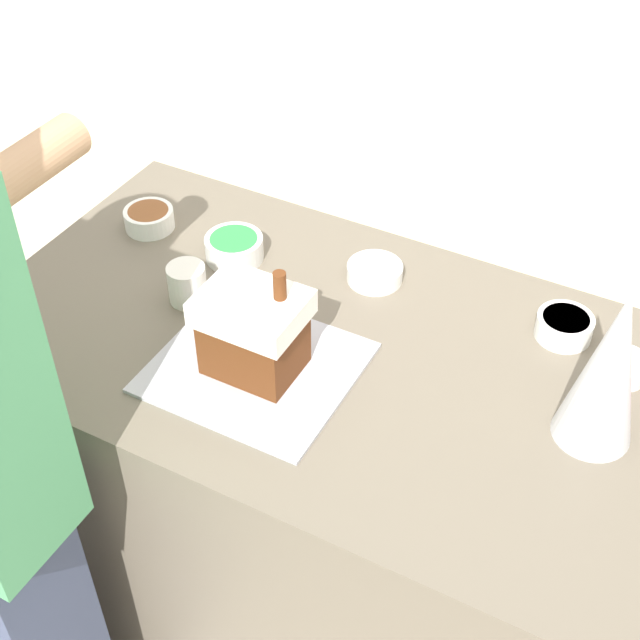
# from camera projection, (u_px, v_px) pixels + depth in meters

# --- Properties ---
(ground_plane) EXTENTS (12.00, 12.00, 0.00)m
(ground_plane) POSITION_uv_depth(u_px,v_px,m) (345.00, 602.00, 2.31)
(ground_plane) COLOR beige
(back_cabinet_block) EXTENTS (6.00, 0.60, 0.94)m
(back_cabinet_block) POSITION_uv_depth(u_px,v_px,m) (577.00, 129.00, 3.21)
(back_cabinet_block) COLOR beige
(back_cabinet_block) RESTS_ON ground_plane
(kitchen_island) EXTENTS (1.54, 0.80, 0.89)m
(kitchen_island) POSITION_uv_depth(u_px,v_px,m) (349.00, 496.00, 2.02)
(kitchen_island) COLOR #6B6051
(kitchen_island) RESTS_ON ground_plane
(baking_tray) EXTENTS (0.37, 0.34, 0.01)m
(baking_tray) POSITION_uv_depth(u_px,v_px,m) (256.00, 367.00, 1.69)
(baking_tray) COLOR #B2B2BC
(baking_tray) RESTS_ON kitchen_island
(gingerbread_house) EXTENTS (0.19, 0.15, 0.23)m
(gingerbread_house) POSITION_uv_depth(u_px,v_px,m) (253.00, 331.00, 1.63)
(gingerbread_house) COLOR #5B2D14
(gingerbread_house) RESTS_ON baking_tray
(decorative_tree) EXTENTS (0.14, 0.14, 0.33)m
(decorative_tree) POSITION_uv_depth(u_px,v_px,m) (610.00, 367.00, 1.47)
(decorative_tree) COLOR silver
(decorative_tree) RESTS_ON kitchen_island
(candy_bowl_behind_tray) EXTENTS (0.11, 0.11, 0.05)m
(candy_bowl_behind_tray) POSITION_uv_depth(u_px,v_px,m) (149.00, 218.00, 2.03)
(candy_bowl_behind_tray) COLOR white
(candy_bowl_behind_tray) RESTS_ON kitchen_island
(candy_bowl_far_right) EXTENTS (0.13, 0.13, 0.05)m
(candy_bowl_far_right) POSITION_uv_depth(u_px,v_px,m) (234.00, 247.00, 1.94)
(candy_bowl_far_right) COLOR silver
(candy_bowl_far_right) RESTS_ON kitchen_island
(candy_bowl_far_left) EXTENTS (0.12, 0.12, 0.04)m
(candy_bowl_far_left) POSITION_uv_depth(u_px,v_px,m) (375.00, 272.00, 1.89)
(candy_bowl_far_left) COLOR white
(candy_bowl_far_left) RESTS_ON kitchen_island
(candy_bowl_near_tray_right) EXTENTS (0.11, 0.11, 0.05)m
(candy_bowl_near_tray_right) POSITION_uv_depth(u_px,v_px,m) (564.00, 326.00, 1.75)
(candy_bowl_near_tray_right) COLOR white
(candy_bowl_near_tray_right) RESTS_ON kitchen_island
(candy_bowl_front_corner) EXTENTS (0.10, 0.10, 0.04)m
(candy_bowl_front_corner) POSITION_uv_depth(u_px,v_px,m) (623.00, 366.00, 1.67)
(candy_bowl_front_corner) COLOR silver
(candy_bowl_front_corner) RESTS_ON kitchen_island
(mug) EXTENTS (0.08, 0.08, 0.08)m
(mug) POSITION_uv_depth(u_px,v_px,m) (187.00, 284.00, 1.82)
(mug) COLOR white
(mug) RESTS_ON kitchen_island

